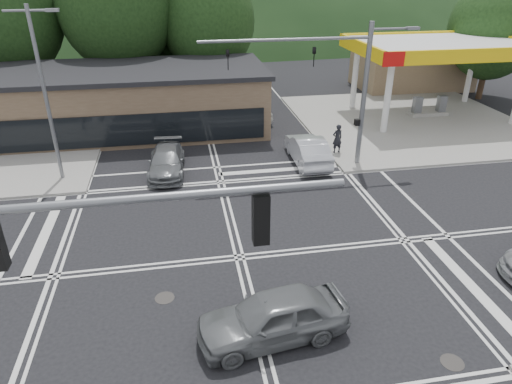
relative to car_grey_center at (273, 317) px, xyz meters
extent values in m
plane|color=black|center=(-0.40, 4.50, -0.82)|extent=(120.00, 120.00, 0.00)
cube|color=gray|center=(14.60, 19.50, -0.74)|extent=(16.00, 16.00, 0.15)
cylinder|color=silver|center=(11.60, 17.50, 1.68)|extent=(0.44, 0.44, 5.00)
cylinder|color=silver|center=(11.60, 23.50, 1.68)|extent=(0.44, 0.44, 5.00)
cylinder|color=silver|center=(21.60, 23.50, 1.68)|extent=(0.44, 0.44, 5.00)
cube|color=silver|center=(16.60, 20.50, 4.48)|extent=(12.00, 8.00, 0.60)
cube|color=yellow|center=(16.60, 16.50, 4.48)|extent=(12.20, 0.25, 0.90)
cube|color=yellow|center=(16.60, 24.50, 4.48)|extent=(12.20, 0.25, 0.90)
cube|color=yellow|center=(10.60, 20.50, 4.48)|extent=(0.25, 8.20, 0.90)
cube|color=red|center=(11.10, 16.35, 4.48)|extent=(1.40, 0.12, 0.90)
cube|color=gray|center=(16.60, 20.50, -0.57)|extent=(3.00, 1.00, 0.30)
cube|color=slate|center=(15.60, 20.50, 0.13)|extent=(0.60, 0.50, 1.30)
cube|color=slate|center=(17.60, 20.50, 0.13)|extent=(0.60, 0.50, 1.30)
cube|color=#846B4F|center=(19.60, 29.50, 1.08)|extent=(10.00, 6.00, 3.80)
cube|color=brown|center=(-8.40, 21.50, 1.18)|extent=(24.00, 8.00, 4.00)
ellipsoid|color=#1A3317|center=(-0.40, 94.50, -0.82)|extent=(252.00, 126.00, 140.00)
cylinder|color=#382619|center=(-14.40, 28.50, 1.60)|extent=(0.50, 0.50, 4.84)
ellipsoid|color=black|center=(-14.40, 28.50, 6.33)|extent=(8.00, 8.00, 9.20)
cylinder|color=#382619|center=(-6.40, 28.50, 1.82)|extent=(0.50, 0.50, 5.28)
ellipsoid|color=black|center=(-6.40, 28.50, 6.98)|extent=(9.00, 9.00, 10.35)
cylinder|color=#382619|center=(0.60, 28.50, 1.38)|extent=(0.50, 0.50, 4.40)
ellipsoid|color=black|center=(0.60, 28.50, 5.68)|extent=(7.60, 7.60, 8.74)
cylinder|color=#382619|center=(-2.40, 32.50, 1.60)|extent=(0.50, 0.50, 4.84)
ellipsoid|color=black|center=(-2.40, 32.50, 6.33)|extent=(8.40, 8.40, 9.66)
cylinder|color=#382619|center=(23.60, 24.50, 1.16)|extent=(0.50, 0.50, 3.96)
ellipsoid|color=black|center=(23.60, 24.50, 5.03)|extent=(7.20, 7.20, 8.28)
cylinder|color=slate|center=(-8.90, 13.50, 3.68)|extent=(0.20, 0.20, 9.00)
cylinder|color=slate|center=(-8.90, 13.50, 7.88)|extent=(2.20, 0.12, 0.12)
cube|color=slate|center=(-7.80, 13.50, 7.88)|extent=(0.60, 0.25, 0.15)
cylinder|color=slate|center=(7.80, 12.70, 3.18)|extent=(0.28, 0.28, 8.00)
cylinder|color=slate|center=(3.30, 12.70, 6.38)|extent=(9.00, 0.16, 0.16)
imported|color=black|center=(4.80, 12.70, 5.48)|extent=(0.16, 0.20, 1.00)
imported|color=black|center=(0.30, 12.70, 5.48)|extent=(0.16, 0.20, 1.00)
cylinder|color=slate|center=(9.00, 12.70, 6.78)|extent=(2.40, 0.12, 0.12)
cube|color=slate|center=(10.10, 12.70, 6.78)|extent=(0.70, 0.30, 0.15)
cube|color=black|center=(7.55, 12.70, 1.78)|extent=(0.25, 0.30, 0.35)
cylinder|color=slate|center=(-4.10, -3.70, 6.38)|extent=(9.00, 0.16, 0.16)
cube|color=black|center=(-1.10, -3.70, 5.78)|extent=(0.30, 0.25, 1.00)
imported|color=slate|center=(0.00, 0.00, 0.00)|extent=(5.00, 2.54, 1.63)
imported|color=silver|center=(4.98, 13.50, 0.00)|extent=(1.81, 5.00, 1.64)
imported|color=white|center=(3.31, 22.40, -0.03)|extent=(2.39, 4.79, 1.57)
imported|color=slate|center=(-3.23, 13.50, -0.13)|extent=(2.23, 4.86, 1.38)
imported|color=black|center=(7.10, 14.38, 0.23)|extent=(0.72, 0.54, 1.80)
camera|label=1|loc=(-2.44, -10.68, 9.94)|focal=32.00mm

